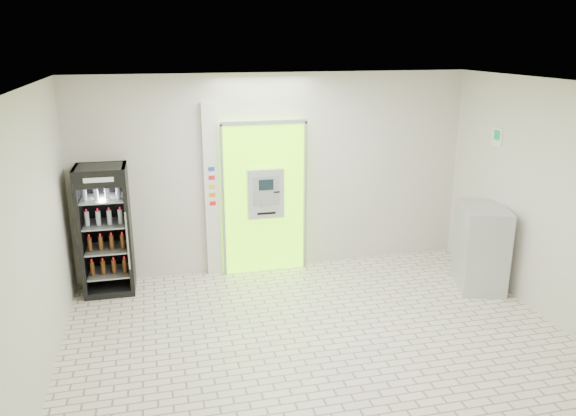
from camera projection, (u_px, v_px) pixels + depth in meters
name	position (u px, v px, depth m)	size (l,w,h in m)	color
ground	(323.00, 345.00, 6.60)	(6.00, 6.00, 0.00)	beige
room_shell	(326.00, 195.00, 6.07)	(6.00, 6.00, 6.00)	beige
atm_assembly	(264.00, 197.00, 8.46)	(1.30, 0.24, 2.33)	#82FB0A
pillar	(212.00, 191.00, 8.28)	(0.22, 0.11, 2.60)	silver
beverage_cooler	(106.00, 232.00, 7.82)	(0.69, 0.65, 1.82)	black
steel_cabinet	(481.00, 247.00, 8.04)	(0.87, 1.04, 1.20)	#B5B8BD
exit_sign	(497.00, 137.00, 7.96)	(0.02, 0.22, 0.26)	white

